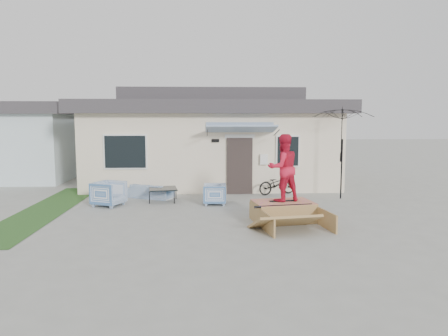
{
  "coord_description": "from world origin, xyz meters",
  "views": [
    {
      "loc": [
        -0.26,
        -10.83,
        2.81
      ],
      "look_at": [
        0.3,
        1.8,
        1.3
      ],
      "focal_mm": 33.29,
      "sensor_mm": 36.0,
      "label": 1
    }
  ],
  "objects_px": {
    "loveseat": "(150,189)",
    "bicycle": "(277,182)",
    "armchair_left": "(109,192)",
    "patio_umbrella": "(342,149)",
    "skate_ramp": "(283,211)",
    "skater": "(283,167)",
    "armchair_right": "(214,193)",
    "skateboard": "(283,201)",
    "coffee_table": "(163,195)"
  },
  "relations": [
    {
      "from": "loveseat",
      "to": "bicycle",
      "type": "height_order",
      "value": "bicycle"
    },
    {
      "from": "loveseat",
      "to": "skater",
      "type": "relative_size",
      "value": 0.91
    },
    {
      "from": "bicycle",
      "to": "skate_ramp",
      "type": "height_order",
      "value": "bicycle"
    },
    {
      "from": "armchair_left",
      "to": "skater",
      "type": "bearing_deg",
      "value": -89.35
    },
    {
      "from": "armchair_right",
      "to": "skateboard",
      "type": "xyz_separation_m",
      "value": [
        1.84,
        -2.24,
        0.18
      ]
    },
    {
      "from": "armchair_left",
      "to": "armchair_right",
      "type": "xyz_separation_m",
      "value": [
        3.41,
        0.1,
        -0.07
      ]
    },
    {
      "from": "armchair_left",
      "to": "skate_ramp",
      "type": "distance_m",
      "value": 5.7
    },
    {
      "from": "armchair_right",
      "to": "bicycle",
      "type": "bearing_deg",
      "value": 127.63
    },
    {
      "from": "patio_umbrella",
      "to": "skate_ramp",
      "type": "relative_size",
      "value": 1.25
    },
    {
      "from": "skateboard",
      "to": "armchair_right",
      "type": "bearing_deg",
      "value": 121.24
    },
    {
      "from": "loveseat",
      "to": "armchair_right",
      "type": "bearing_deg",
      "value": 175.49
    },
    {
      "from": "skater",
      "to": "armchair_right",
      "type": "bearing_deg",
      "value": -69.04
    },
    {
      "from": "skate_ramp",
      "to": "armchair_left",
      "type": "bearing_deg",
      "value": 147.59
    },
    {
      "from": "armchair_left",
      "to": "skate_ramp",
      "type": "bearing_deg",
      "value": -89.8
    },
    {
      "from": "skater",
      "to": "skate_ramp",
      "type": "bearing_deg",
      "value": 81.35
    },
    {
      "from": "armchair_left",
      "to": "coffee_table",
      "type": "bearing_deg",
      "value": -44.46
    },
    {
      "from": "bicycle",
      "to": "skateboard",
      "type": "height_order",
      "value": "bicycle"
    },
    {
      "from": "skate_ramp",
      "to": "skater",
      "type": "height_order",
      "value": "skater"
    },
    {
      "from": "skate_ramp",
      "to": "bicycle",
      "type": "bearing_deg",
      "value": 72.75
    },
    {
      "from": "loveseat",
      "to": "coffee_table",
      "type": "xyz_separation_m",
      "value": [
        0.53,
        -0.65,
        -0.1
      ]
    },
    {
      "from": "skate_ramp",
      "to": "skater",
      "type": "bearing_deg",
      "value": 90.0
    },
    {
      "from": "armchair_left",
      "to": "patio_umbrella",
      "type": "xyz_separation_m",
      "value": [
        7.88,
        0.89,
        1.31
      ]
    },
    {
      "from": "skater",
      "to": "loveseat",
      "type": "bearing_deg",
      "value": -58.7
    },
    {
      "from": "loveseat",
      "to": "skater",
      "type": "height_order",
      "value": "skater"
    },
    {
      "from": "patio_umbrella",
      "to": "skater",
      "type": "distance_m",
      "value": 4.03
    },
    {
      "from": "loveseat",
      "to": "armchair_left",
      "type": "relative_size",
      "value": 1.88
    },
    {
      "from": "skater",
      "to": "skateboard",
      "type": "bearing_deg",
      "value": 180.0
    },
    {
      "from": "bicycle",
      "to": "coffee_table",
      "type": "bearing_deg",
      "value": 84.82
    },
    {
      "from": "bicycle",
      "to": "armchair_right",
      "type": "bearing_deg",
      "value": 105.48
    },
    {
      "from": "skate_ramp",
      "to": "skateboard",
      "type": "relative_size",
      "value": 2.83
    },
    {
      "from": "patio_umbrella",
      "to": "armchair_left",
      "type": "bearing_deg",
      "value": -173.54
    },
    {
      "from": "armchair_left",
      "to": "skater",
      "type": "distance_m",
      "value": 5.76
    },
    {
      "from": "bicycle",
      "to": "skateboard",
      "type": "distance_m",
      "value": 3.98
    },
    {
      "from": "armchair_left",
      "to": "bicycle",
      "type": "height_order",
      "value": "bicycle"
    },
    {
      "from": "armchair_right",
      "to": "skateboard",
      "type": "distance_m",
      "value": 2.9
    },
    {
      "from": "skate_ramp",
      "to": "skater",
      "type": "xyz_separation_m",
      "value": [
        -0.01,
        0.05,
        1.23
      ]
    },
    {
      "from": "armchair_left",
      "to": "bicycle",
      "type": "distance_m",
      "value": 6.05
    },
    {
      "from": "loveseat",
      "to": "skateboard",
      "type": "distance_m",
      "value": 5.39
    },
    {
      "from": "armchair_left",
      "to": "bicycle",
      "type": "relative_size",
      "value": 0.59
    },
    {
      "from": "loveseat",
      "to": "skate_ramp",
      "type": "distance_m",
      "value": 5.43
    },
    {
      "from": "armchair_left",
      "to": "armchair_right",
      "type": "distance_m",
      "value": 3.41
    },
    {
      "from": "armchair_left",
      "to": "skateboard",
      "type": "xyz_separation_m",
      "value": [
        5.24,
        -2.15,
        0.11
      ]
    },
    {
      "from": "bicycle",
      "to": "skater",
      "type": "height_order",
      "value": "skater"
    },
    {
      "from": "loveseat",
      "to": "skate_ramp",
      "type": "height_order",
      "value": "loveseat"
    },
    {
      "from": "loveseat",
      "to": "coffee_table",
      "type": "bearing_deg",
      "value": 153.47
    },
    {
      "from": "armchair_right",
      "to": "skateboard",
      "type": "relative_size",
      "value": 1.0
    },
    {
      "from": "bicycle",
      "to": "patio_umbrella",
      "type": "height_order",
      "value": "patio_umbrella"
    },
    {
      "from": "armchair_right",
      "to": "patio_umbrella",
      "type": "distance_m",
      "value": 4.75
    },
    {
      "from": "loveseat",
      "to": "skate_ramp",
      "type": "relative_size",
      "value": 0.79
    },
    {
      "from": "armchair_right",
      "to": "patio_umbrella",
      "type": "height_order",
      "value": "patio_umbrella"
    }
  ]
}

